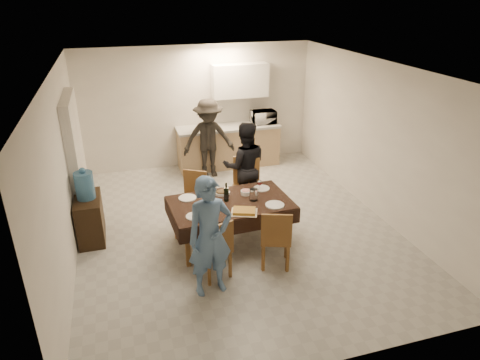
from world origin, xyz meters
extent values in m
cube|color=#9E9D99|center=(0.00, 0.00, 0.00)|extent=(5.00, 6.00, 0.02)
cube|color=white|center=(0.00, 0.00, 2.60)|extent=(5.00, 6.00, 0.02)
cube|color=beige|center=(0.00, 3.00, 1.30)|extent=(5.00, 0.02, 2.60)
cube|color=beige|center=(0.00, -3.00, 1.30)|extent=(5.00, 0.02, 2.60)
cube|color=beige|center=(-2.50, 0.00, 1.30)|extent=(0.02, 6.00, 2.60)
cube|color=beige|center=(2.50, 0.00, 1.30)|extent=(0.02, 6.00, 2.60)
cube|color=silver|center=(-2.42, 1.20, 1.05)|extent=(0.15, 1.40, 2.10)
cube|color=tan|center=(0.60, 2.68, 0.43)|extent=(2.20, 0.60, 0.86)
cube|color=#A3A29E|center=(0.60, 2.68, 0.89)|extent=(2.24, 0.64, 0.05)
cube|color=white|center=(0.90, 2.82, 1.85)|extent=(1.20, 0.34, 0.70)
cube|color=black|center=(-0.20, -0.40, 0.69)|extent=(1.86, 1.15, 0.04)
cube|color=brown|center=(-0.20, -0.40, 0.33)|extent=(0.07, 0.07, 0.67)
cube|color=brown|center=(-0.65, -1.15, 0.43)|extent=(0.51, 0.51, 0.05)
cube|color=brown|center=(-0.65, -1.33, 0.68)|extent=(0.40, 0.16, 0.43)
cube|color=brown|center=(0.25, -1.15, 0.45)|extent=(0.53, 0.53, 0.05)
cube|color=brown|center=(0.25, -1.34, 0.69)|extent=(0.41, 0.18, 0.45)
cube|color=brown|center=(-0.65, 0.35, 0.43)|extent=(0.55, 0.55, 0.05)
cube|color=brown|center=(-0.65, 0.17, 0.68)|extent=(0.37, 0.23, 0.43)
cube|color=brown|center=(0.25, 0.35, 0.49)|extent=(0.62, 0.62, 0.05)
cube|color=brown|center=(0.25, 0.14, 0.77)|extent=(0.43, 0.24, 0.49)
cube|color=black|center=(-2.28, 0.33, 0.36)|extent=(0.39, 0.77, 0.72)
cylinder|color=teal|center=(-2.28, 0.33, 0.93)|extent=(0.28, 0.28, 0.42)
cylinder|color=white|center=(0.15, -0.45, 0.80)|extent=(0.12, 0.12, 0.19)
cube|color=gold|center=(-0.10, -0.78, 0.73)|extent=(0.45, 0.39, 0.05)
cylinder|color=white|center=(0.10, -0.22, 0.74)|extent=(0.16, 0.16, 0.06)
cylinder|color=white|center=(-0.25, -0.12, 0.72)|extent=(0.22, 0.22, 0.04)
cylinder|color=white|center=(-0.80, -0.70, 0.71)|extent=(0.26, 0.26, 0.01)
cylinder|color=white|center=(0.40, -0.70, 0.71)|extent=(0.28, 0.28, 0.02)
cylinder|color=white|center=(-0.80, -0.10, 0.71)|extent=(0.27, 0.27, 0.02)
cylinder|color=white|center=(0.40, -0.10, 0.71)|extent=(0.26, 0.26, 0.01)
imported|color=white|center=(1.41, 2.68, 1.05)|extent=(0.51, 0.35, 0.28)
imported|color=#5275A3|center=(-0.75, -1.45, 0.81)|extent=(0.64, 0.47, 1.61)
imported|color=black|center=(0.35, 0.65, 0.80)|extent=(0.88, 0.74, 1.60)
imported|color=black|center=(0.06, 2.23, 0.82)|extent=(1.06, 0.61, 1.65)
camera|label=1|loc=(-1.69, -5.93, 3.65)|focal=32.00mm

